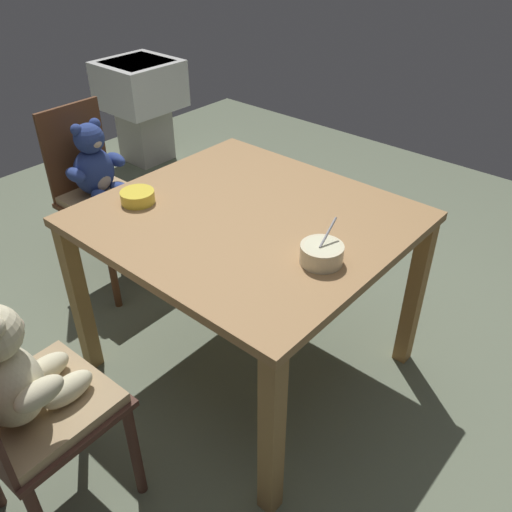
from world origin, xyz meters
name	(u,v)px	position (x,y,z in m)	size (l,w,h in m)	color
ground_plane	(249,363)	(0.00, 0.00, -0.02)	(5.20, 5.20, 0.04)	#656F58
dining_table	(247,238)	(0.00, 0.00, 0.65)	(1.11, 1.02, 0.75)	#9A7247
teddy_chair_near_left	(99,181)	(-0.98, 0.01, 0.56)	(0.42, 0.37, 0.91)	#57331E
teddy_chair_near_front	(20,391)	(-0.03, -0.94, 0.58)	(0.41, 0.41, 0.89)	#472A21
porridge_bowl_yellow_near_left	(138,197)	(-0.38, -0.20, 0.77)	(0.13, 0.13, 0.05)	yellow
porridge_bowl_cream_near_right	(322,253)	(0.38, -0.07, 0.78)	(0.14, 0.15, 0.13)	beige
sink_basin	(141,97)	(-2.05, 1.12, 0.49)	(0.50, 0.51, 0.74)	#B7B2A8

